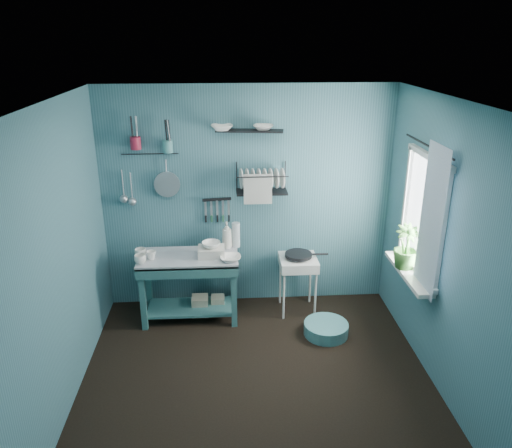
{
  "coord_description": "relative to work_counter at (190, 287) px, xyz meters",
  "views": [
    {
      "loc": [
        -0.26,
        -3.78,
        2.97
      ],
      "look_at": [
        0.05,
        0.85,
        1.2
      ],
      "focal_mm": 35.0,
      "sensor_mm": 36.0,
      "label": 1
    }
  ],
  "objects": [
    {
      "name": "utensil_cup_teal",
      "position": [
        -0.18,
        0.3,
        1.5
      ],
      "size": [
        0.11,
        0.11,
        0.13
      ],
      "primitive_type": "cylinder",
      "color": "teal",
      "rests_on": "wall_back"
    },
    {
      "name": "ladle_outer",
      "position": [
        -0.68,
        0.34,
        1.1
      ],
      "size": [
        0.01,
        0.01,
        0.3
      ],
      "primitive_type": "cylinder",
      "color": "#ADAEB5",
      "rests_on": "wall_back"
    },
    {
      "name": "mug_left",
      "position": [
        -0.48,
        -0.16,
        0.42
      ],
      "size": [
        0.12,
        0.12,
        0.1
      ],
      "primitive_type": "imported",
      "color": "white",
      "rests_on": "work_counter"
    },
    {
      "name": "frying_pan",
      "position": [
        1.2,
        0.07,
        0.32
      ],
      "size": [
        0.3,
        0.3,
        0.03
      ],
      "primitive_type": "cylinder",
      "color": "black",
      "rests_on": "hotplate_stand"
    },
    {
      "name": "ladle_inner",
      "position": [
        -0.6,
        0.34,
        1.06
      ],
      "size": [
        0.01,
        0.01,
        0.3
      ],
      "primitive_type": "cylinder",
      "color": "#ADAEB5",
      "rests_on": "wall_back"
    },
    {
      "name": "curtain",
      "position": [
        2.18,
        -0.97,
        1.07
      ],
      "size": [
        0.0,
        1.35,
        1.35
      ],
      "primitive_type": "plane",
      "rotation": [
        1.57,
        0.0,
        1.57
      ],
      "color": "silver",
      "rests_on": "wall_right"
    },
    {
      "name": "storage_tin_small",
      "position": [
        0.3,
        0.08,
        -0.28
      ],
      "size": [
        0.15,
        0.15,
        0.2
      ],
      "primitive_type": "cube",
      "color": "gray",
      "rests_on": "floor"
    },
    {
      "name": "knife_strip",
      "position": [
        0.32,
        0.35,
        0.89
      ],
      "size": [
        0.32,
        0.06,
        0.03
      ],
      "primitive_type": "cube",
      "rotation": [
        0.0,
        0.0,
        0.12
      ],
      "color": "black",
      "rests_on": "wall_back"
    },
    {
      "name": "windowsill",
      "position": [
        2.16,
        -0.67,
        0.43
      ],
      "size": [
        0.16,
        0.95,
        0.04
      ],
      "primitive_type": "cube",
      "color": "silver",
      "rests_on": "wall_right"
    },
    {
      "name": "mug_right",
      "position": [
        -0.5,
        0.0,
        0.42
      ],
      "size": [
        0.17,
        0.17,
        0.1
      ],
      "primitive_type": "imported",
      "rotation": [
        0.0,
        0.0,
        1.05
      ],
      "color": "white",
      "rests_on": "work_counter"
    },
    {
      "name": "counter_bowl",
      "position": [
        0.45,
        -0.15,
        0.4
      ],
      "size": [
        0.22,
        0.22,
        0.05
      ],
      "primitive_type": "imported",
      "color": "white",
      "rests_on": "work_counter"
    },
    {
      "name": "work_counter",
      "position": [
        0.0,
        0.0,
        0.0
      ],
      "size": [
        1.1,
        0.62,
        0.75
      ],
      "primitive_type": "cube",
      "rotation": [
        0.0,
        0.0,
        -0.09
      ],
      "color": "#2F6162",
      "rests_on": "floor"
    },
    {
      "name": "wall_left",
      "position": [
        -0.94,
        -1.12,
        0.87
      ],
      "size": [
        0.0,
        3.0,
        3.0
      ],
      "primitive_type": "plane",
      "rotation": [
        1.57,
        0.0,
        1.57
      ],
      "color": "#35616C",
      "rests_on": "ground"
    },
    {
      "name": "potted_plant",
      "position": [
        2.14,
        -0.59,
        0.67
      ],
      "size": [
        0.26,
        0.26,
        0.44
      ],
      "primitive_type": "imported",
      "rotation": [
        0.0,
        0.0,
        0.08
      ],
      "color": "#39702D",
      "rests_on": "windowsill"
    },
    {
      "name": "hook_rail",
      "position": [
        -0.37,
        0.35,
        1.41
      ],
      "size": [
        0.6,
        0.01,
        0.01
      ],
      "primitive_type": "cylinder",
      "rotation": [
        0.0,
        1.57,
        0.0
      ],
      "color": "black",
      "rests_on": "wall_back"
    },
    {
      "name": "storage_tin_large",
      "position": [
        0.1,
        0.05,
        -0.27
      ],
      "size": [
        0.18,
        0.18,
        0.22
      ],
      "primitive_type": "cube",
      "color": "gray",
      "rests_on": "floor"
    },
    {
      "name": "wall_front",
      "position": [
        0.66,
        -2.62,
        0.87
      ],
      "size": [
        3.2,
        0.0,
        3.2
      ],
      "primitive_type": "plane",
      "rotation": [
        -1.57,
        0.0,
        0.0
      ],
      "color": "#35616C",
      "rests_on": "ground"
    },
    {
      "name": "mug_mid",
      "position": [
        -0.38,
        -0.06,
        0.42
      ],
      "size": [
        0.14,
        0.14,
        0.09
      ],
      "primitive_type": "imported",
      "rotation": [
        0.0,
        0.0,
        0.52
      ],
      "color": "white",
      "rests_on": "work_counter"
    },
    {
      "name": "soap_bottle",
      "position": [
        0.42,
        0.2,
        0.52
      ],
      "size": [
        0.12,
        0.12,
        0.3
      ],
      "primitive_type": "imported",
      "color": "beige",
      "rests_on": "work_counter"
    },
    {
      "name": "floor_basin",
      "position": [
        1.44,
        -0.45,
        -0.31
      ],
      "size": [
        0.47,
        0.47,
        0.13
      ],
      "primitive_type": "cylinder",
      "color": "teal",
      "rests_on": "floor"
    },
    {
      "name": "colander",
      "position": [
        -0.21,
        0.33,
        1.08
      ],
      "size": [
        0.28,
        0.03,
        0.28
      ],
      "primitive_type": "cylinder",
      "rotation": [
        1.54,
        0.0,
        0.0
      ],
      "color": "#ADAEB5",
      "rests_on": "wall_back"
    },
    {
      "name": "hotplate_stand",
      "position": [
        1.2,
        0.07,
        -0.05
      ],
      "size": [
        0.47,
        0.47,
        0.66
      ],
      "primitive_type": "cube",
      "rotation": [
        0.0,
        0.0,
        0.16
      ],
      "color": "silver",
      "rests_on": "floor"
    },
    {
      "name": "floor",
      "position": [
        0.66,
        -1.12,
        -0.38
      ],
      "size": [
        3.2,
        3.2,
        0.0
      ],
      "primitive_type": "plane",
      "color": "black",
      "rests_on": "ground"
    },
    {
      "name": "ceiling",
      "position": [
        0.66,
        -1.12,
        2.12
      ],
      "size": [
        3.2,
        3.2,
        0.0
      ],
      "primitive_type": "plane",
      "rotation": [
        3.14,
        0.0,
        0.0
      ],
      "color": "silver",
      "rests_on": "ground"
    },
    {
      "name": "wash_tub",
      "position": [
        0.25,
        -0.02,
        0.43
      ],
      "size": [
        0.28,
        0.22,
        0.1
      ],
      "primitive_type": "cube",
      "color": "beige",
      "rests_on": "work_counter"
    },
    {
      "name": "wall_back",
      "position": [
        0.66,
        0.38,
        0.87
      ],
      "size": [
        3.2,
        0.0,
        3.2
      ],
      "primitive_type": "plane",
      "rotation": [
        1.57,
        0.0,
        0.0
      ],
      "color": "#35616C",
      "rests_on": "ground"
    },
    {
      "name": "utensil_cup_magenta",
      "position": [
        -0.5,
        0.3,
        1.54
      ],
      "size": [
        0.11,
        0.11,
        0.13
      ],
      "primitive_type": "cylinder",
      "color": "maroon",
      "rests_on": "wall_back"
    },
    {
      "name": "dish_rack",
      "position": [
        0.81,
        0.25,
        1.15
      ],
      "size": [
        0.58,
        0.31,
        0.32
      ],
      "primitive_type": "cube",
      "rotation": [
        0.0,
        0.0,
        -0.12
      ],
      "color": "black",
      "rests_on": "wall_back"
    },
    {
      "name": "window_glass",
      "position": [
        2.24,
        -0.67,
        1.02
      ],
      "size": [
        0.0,
        1.1,
        1.1
      ],
      "primitive_type": "plane",
      "rotation": [
        1.57,
        0.0,
        1.57
      ],
      "color": "white",
      "rests_on": "wall_right"
    },
    {
      "name": "upper_shelf",
      "position": [
        0.68,
        0.28,
        1.66
      ],
      "size": [
        0.72,
        0.27,
        0.01
      ],
      "primitive_type": "cube",
      "rotation": [
        0.0,
        0.0,
        -0.14
      ],
      "color": "black",
      "rests_on": "wall_back"
    },
    {
      "name": "tub_bowl",
      "position": [
        0.25,
        -0.02,
        0.51
      ],
      "size": [
        0.2,
        0.19,
        0.06
      ],
      "primitive_type": "imported",
      "color": "white",
      "rests_on": "wash_tub"
    },
    {
      "name": "water_bottle",
      "position": [
        0.52,
        0.22,
        0.52
      ],
      "size": [
        0.09,
        0.09,
        0.28
      ],
      "primitive_type": "cylinder",
      "color": "silver",
      "rests_on": "work_counter"
    },
    {
      "name": "wall_right",
      "position": [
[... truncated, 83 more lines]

